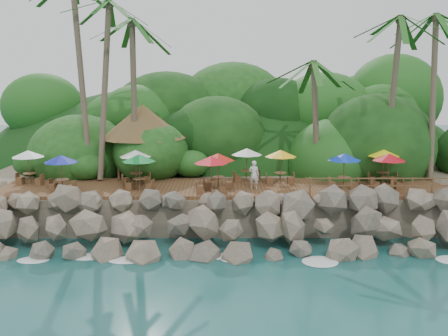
{
  "coord_description": "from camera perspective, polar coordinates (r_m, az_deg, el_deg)",
  "views": [
    {
      "loc": [
        -0.1,
        -22.34,
        8.54
      ],
      "look_at": [
        0.0,
        6.0,
        3.4
      ],
      "focal_mm": 39.66,
      "sensor_mm": 36.0,
      "label": 1
    }
  ],
  "objects": [
    {
      "name": "ground",
      "position": [
        23.91,
        0.05,
        -10.64
      ],
      "size": [
        140.0,
        140.0,
        0.0
      ],
      "primitive_type": "plane",
      "color": "#19514F",
      "rests_on": "ground"
    },
    {
      "name": "terrace",
      "position": [
        29.04,
        0.0,
        -2.33
      ],
      "size": [
        26.0,
        5.0,
        0.2
      ],
      "primitive_type": "cube",
      "color": "brown",
      "rests_on": "land_base"
    },
    {
      "name": "jungle_hill",
      "position": [
        46.63,
        -0.08,
        -0.27
      ],
      "size": [
        44.8,
        28.0,
        15.4
      ],
      "primitive_type": "ellipsoid",
      "color": "#143811",
      "rests_on": "ground"
    },
    {
      "name": "dining_clusters",
      "position": [
        28.55,
        -0.22,
        1.15
      ],
      "size": [
        23.07,
        4.94,
        2.06
      ],
      "color": "brown",
      "rests_on": "terrace"
    },
    {
      "name": "waiter",
      "position": [
        28.32,
        3.47,
        -0.78
      ],
      "size": [
        0.67,
        0.51,
        1.64
      ],
      "primitive_type": "imported",
      "rotation": [
        0.0,
        0.0,
        2.92
      ],
      "color": "silver",
      "rests_on": "terrace"
    },
    {
      "name": "palms",
      "position": [
        31.14,
        2.32,
        17.17
      ],
      "size": [
        27.75,
        6.33,
        13.53
      ],
      "color": "brown",
      "rests_on": "ground"
    },
    {
      "name": "land_base",
      "position": [
        39.06,
        -0.05,
        -0.77
      ],
      "size": [
        32.0,
        25.2,
        2.1
      ],
      "primitive_type": "cube",
      "color": "gray",
      "rests_on": "ground"
    },
    {
      "name": "palapa",
      "position": [
        32.66,
        -9.33,
        5.32
      ],
      "size": [
        5.59,
        5.59,
        4.6
      ],
      "color": "brown",
      "rests_on": "ground"
    },
    {
      "name": "jungle_foliage",
      "position": [
        38.3,
        -0.05,
        -2.6
      ],
      "size": [
        44.0,
        16.0,
        12.0
      ],
      "primitive_type": null,
      "color": "#143811",
      "rests_on": "ground"
    },
    {
      "name": "foam_line",
      "position": [
        24.18,
        0.05,
        -10.32
      ],
      "size": [
        25.2,
        0.8,
        0.06
      ],
      "color": "white",
      "rests_on": "ground"
    },
    {
      "name": "seawall",
      "position": [
        25.43,
        0.03,
        -6.61
      ],
      "size": [
        29.0,
        4.0,
        2.3
      ],
      "primitive_type": null,
      "color": "gray",
      "rests_on": "ground"
    },
    {
      "name": "railing",
      "position": [
        27.94,
        17.71,
        -1.84
      ],
      "size": [
        8.3,
        0.1,
        1.0
      ],
      "color": "brown",
      "rests_on": "terrace"
    }
  ]
}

